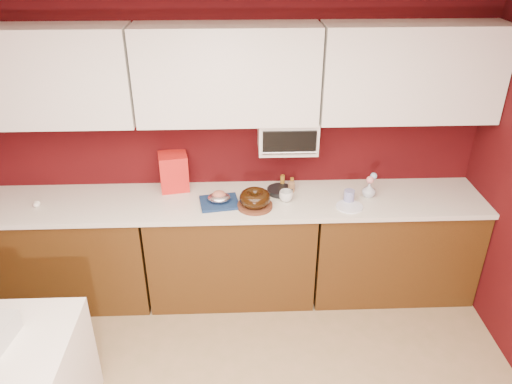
{
  "coord_description": "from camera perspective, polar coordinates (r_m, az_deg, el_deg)",
  "views": [
    {
      "loc": [
        0.07,
        -1.47,
        2.82
      ],
      "look_at": [
        0.2,
        1.84,
        1.02
      ],
      "focal_mm": 35.0,
      "sensor_mm": 36.0,
      "label": 1
    }
  ],
  "objects": [
    {
      "name": "china_plate",
      "position": [
        3.87,
        10.63,
        -1.65
      ],
      "size": [
        0.22,
        0.22,
        0.01
      ],
      "primitive_type": "cylinder",
      "rotation": [
        0.0,
        0.0,
        -0.1
      ],
      "color": "white",
      "rests_on": "countertop"
    },
    {
      "name": "countertop",
      "position": [
        3.92,
        -2.94,
        -1.16
      ],
      "size": [
        4.0,
        0.62,
        0.04
      ],
      "primitive_type": "cube",
      "color": "silver",
      "rests_on": "base_cabinet_center"
    },
    {
      "name": "upper_cabinet_right",
      "position": [
        3.89,
        17.27,
        12.88
      ],
      "size": [
        1.31,
        0.33,
        0.7
      ],
      "primitive_type": "cube",
      "color": "white",
      "rests_on": "wall_back"
    },
    {
      "name": "navy_towel",
      "position": [
        3.85,
        -4.22,
        -1.21
      ],
      "size": [
        0.32,
        0.29,
        0.02
      ],
      "primitive_type": "cube",
      "rotation": [
        0.0,
        0.0,
        0.15
      ],
      "color": "navy",
      "rests_on": "countertop"
    },
    {
      "name": "base_cabinet_left",
      "position": [
        4.39,
        -20.59,
        -6.54
      ],
      "size": [
        1.31,
        0.58,
        0.86
      ],
      "primitive_type": "cube",
      "color": "#472A0E",
      "rests_on": "floor"
    },
    {
      "name": "bundt_cake",
      "position": [
        3.77,
        -0.12,
        -0.69
      ],
      "size": [
        0.29,
        0.29,
        0.1
      ],
      "primitive_type": "torus",
      "rotation": [
        0.0,
        0.0,
        0.26
      ],
      "color": "black",
      "rests_on": "cake_base"
    },
    {
      "name": "coffee_mug",
      "position": [
        3.87,
        3.45,
        -0.33
      ],
      "size": [
        0.12,
        0.12,
        0.1
      ],
      "primitive_type": "imported",
      "rotation": [
        0.0,
        0.0,
        0.45
      ],
      "color": "silver",
      "rests_on": "countertop"
    },
    {
      "name": "upper_cabinet_left",
      "position": [
        3.94,
        -23.55,
        11.99
      ],
      "size": [
        1.31,
        0.33,
        0.7
      ],
      "primitive_type": "cube",
      "color": "white",
      "rests_on": "wall_back"
    },
    {
      "name": "flower_vase",
      "position": [
        4.02,
        12.79,
        0.32
      ],
      "size": [
        0.09,
        0.09,
        0.13
      ],
      "primitive_type": "imported",
      "rotation": [
        0.0,
        0.0,
        -0.0
      ],
      "color": "#AAB3C1",
      "rests_on": "countertop"
    },
    {
      "name": "blue_jar",
      "position": [
        3.92,
        10.59,
        -0.46
      ],
      "size": [
        0.11,
        0.11,
        0.1
      ],
      "primitive_type": "cylinder",
      "rotation": [
        0.0,
        0.0,
        0.39
      ],
      "color": "navy",
      "rests_on": "countertop"
    },
    {
      "name": "foil_ham_nest",
      "position": [
        3.83,
        -4.24,
        -0.64
      ],
      "size": [
        0.18,
        0.15,
        0.06
      ],
      "primitive_type": "ellipsoid",
      "rotation": [
        0.0,
        0.0,
        0.01
      ],
      "color": "silver",
      "rests_on": "navy_towel"
    },
    {
      "name": "egg_right",
      "position": [
        4.17,
        -23.75,
        -1.19
      ],
      "size": [
        0.06,
        0.05,
        0.04
      ],
      "primitive_type": "ellipsoid",
      "rotation": [
        0.0,
        0.0,
        -0.25
      ],
      "color": "white",
      "rests_on": "countertop"
    },
    {
      "name": "toaster_oven_door",
      "position": [
        3.72,
        3.85,
        5.66
      ],
      "size": [
        0.4,
        0.02,
        0.18
      ],
      "primitive_type": "cube",
      "color": "black",
      "rests_on": "toaster_oven"
    },
    {
      "name": "paper_cup",
      "position": [
        4.01,
        4.06,
        0.57
      ],
      "size": [
        0.07,
        0.07,
        0.08
      ],
      "primitive_type": "cylinder",
      "rotation": [
        0.0,
        0.0,
        -0.28
      ],
      "color": "#936A43",
      "rests_on": "countertop"
    },
    {
      "name": "amber_bottle_tall",
      "position": [
        4.06,
        4.13,
        1.01
      ],
      "size": [
        0.03,
        0.03,
        0.1
      ],
      "primitive_type": "cylinder",
      "rotation": [
        0.0,
        0.0,
        -0.01
      ],
      "color": "brown",
      "rests_on": "countertop"
    },
    {
      "name": "ceiling",
      "position": [
        1.5,
        -4.97,
        16.23
      ],
      "size": [
        4.0,
        4.5,
        0.02
      ],
      "primitive_type": "cube",
      "color": "white",
      "rests_on": "wall_back"
    },
    {
      "name": "toaster_oven",
      "position": [
        3.87,
        3.62,
        6.58
      ],
      "size": [
        0.45,
        0.3,
        0.25
      ],
      "primitive_type": "cube",
      "color": "white",
      "rests_on": "upper_cabinet_center"
    },
    {
      "name": "toaster_oven_handle",
      "position": [
        3.74,
        3.84,
        4.51
      ],
      "size": [
        0.42,
        0.02,
        0.02
      ],
      "primitive_type": "cylinder",
      "rotation": [
        0.0,
        1.57,
        0.0
      ],
      "color": "silver",
      "rests_on": "toaster_oven"
    },
    {
      "name": "flower_pink",
      "position": [
        3.98,
        12.92,
        1.38
      ],
      "size": [
        0.06,
        0.06,
        0.06
      ],
      "primitive_type": "sphere",
      "color": "pink",
      "rests_on": "flower_vase"
    },
    {
      "name": "egg_left",
      "position": [
        4.15,
        -23.81,
        -1.36
      ],
      "size": [
        0.06,
        0.05,
        0.04
      ],
      "primitive_type": "ellipsoid",
      "rotation": [
        0.0,
        0.0,
        0.15
      ],
      "color": "white",
      "rests_on": "countertop"
    },
    {
      "name": "wall_back",
      "position": [
        4.03,
        -3.04,
        5.61
      ],
      "size": [
        4.0,
        0.02,
        2.5
      ],
      "primitive_type": "cube",
      "color": "#3D080A",
      "rests_on": "floor"
    },
    {
      "name": "roasted_ham",
      "position": [
        3.82,
        -4.25,
        -0.31
      ],
      "size": [
        0.13,
        0.12,
        0.07
      ],
      "primitive_type": "ellipsoid",
      "rotation": [
        0.0,
        0.0,
        0.34
      ],
      "color": "#B86A54",
      "rests_on": "foil_ham_nest"
    },
    {
      "name": "upper_cabinet_center",
      "position": [
        3.68,
        -3.3,
        13.24
      ],
      "size": [
        1.31,
        0.33,
        0.7
      ],
      "primitive_type": "cube",
      "color": "white",
      "rests_on": "wall_back"
    },
    {
      "name": "flower_blue",
      "position": [
        4.0,
        13.3,
        1.79
      ],
      "size": [
        0.05,
        0.05,
        0.05
      ],
      "primitive_type": "sphere",
      "color": "#88B4DA",
      "rests_on": "flower_vase"
    },
    {
      "name": "dark_pan",
      "position": [
        4.0,
        2.75,
        0.16
      ],
      "size": [
        0.22,
        0.22,
        0.04
      ],
      "primitive_type": "cylinder",
      "rotation": [
        0.0,
        0.0,
        0.07
      ],
      "color": "black",
      "rests_on": "countertop"
    },
    {
      "name": "base_cabinet_right",
      "position": [
        4.35,
        15.17,
        -5.94
      ],
      "size": [
        1.31,
        0.58,
        0.86
      ],
      "primitive_type": "cube",
      "color": "#472A0E",
      "rests_on": "floor"
    },
    {
      "name": "amber_bottle",
      "position": [
        4.08,
        3.04,
        1.25
      ],
      "size": [
        0.04,
        0.04,
        0.1
      ],
      "primitive_type": "cylinder",
      "rotation": [
        0.0,
        0.0,
        0.2
      ],
      "color": "#895E18",
      "rests_on": "countertop"
    },
    {
      "name": "pandoro_box",
      "position": [
        4.06,
        -9.39,
        2.32
      ],
      "size": [
        0.25,
        0.24,
        0.3
      ],
      "primitive_type": "cube",
      "rotation": [
        0.0,
        0.0,
        0.19
      ],
      "color": "#B00B1F",
      "rests_on": "countertop"
    },
    {
      "name": "cake_base",
      "position": [
        3.8,
        -0.12,
        -1.58
      ],
      "size": [
        0.32,
        0.32,
        0.02
      ],
      "primitive_type": "cylinder",
      "rotation": [
        0.0,
        0.0,
        0.23
      ],
      "color": "#592D1A",
      "rests_on": "countertop"
    },
    {
      "name": "base_cabinet_center",
      "position": [
        4.16,
        -2.79,
        -6.55
      ],
      "size": [
        1.31,
        0.58,
        0.86
      ],
      "primitive_type": "cube",
      "color": "#472A0E",
      "rests_on": "floor"
    }
  ]
}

